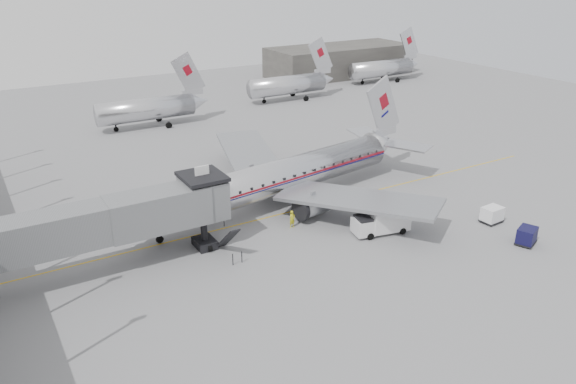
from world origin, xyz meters
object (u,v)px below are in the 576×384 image
baggage_cart_navy (527,236)px  ramp_worker (292,219)px  baggage_cart_white (492,214)px  airliner (282,177)px  service_van (382,220)px

baggage_cart_navy → ramp_worker: ramp_worker is taller
baggage_cart_navy → baggage_cart_white: baggage_cart_white is taller
airliner → ramp_worker: airliner is taller
service_van → baggage_cart_navy: bearing=-29.4°
airliner → baggage_cart_navy: size_ratio=14.95×
service_van → baggage_cart_white: size_ratio=2.65×
baggage_cart_white → ramp_worker: bearing=148.7°
airliner → baggage_cart_white: size_ratio=17.13×
airliner → ramp_worker: 6.10m
service_van → airliner: bearing=123.1°
service_van → ramp_worker: bearing=152.7°
baggage_cart_navy → ramp_worker: size_ratio=1.41×
baggage_cart_navy → service_van: bearing=116.8°
airliner → service_van: bearing=-77.3°
baggage_cart_white → airliner: bearing=132.0°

